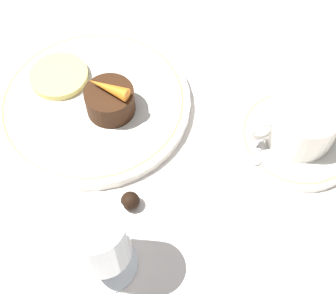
# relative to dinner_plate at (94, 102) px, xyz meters

# --- Properties ---
(ground_plane) EXTENTS (3.00, 3.00, 0.00)m
(ground_plane) POSITION_rel_dinner_plate_xyz_m (-0.01, 0.03, -0.01)
(ground_plane) COLOR white
(dinner_plate) EXTENTS (0.26, 0.26, 0.01)m
(dinner_plate) POSITION_rel_dinner_plate_xyz_m (0.00, 0.00, 0.00)
(dinner_plate) COLOR white
(dinner_plate) RESTS_ON ground_plane
(saucer) EXTENTS (0.15, 0.15, 0.01)m
(saucer) POSITION_rel_dinner_plate_xyz_m (-0.24, 0.13, -0.00)
(saucer) COLOR white
(saucer) RESTS_ON ground_plane
(coffee_cup) EXTENTS (0.12, 0.09, 0.05)m
(coffee_cup) POSITION_rel_dinner_plate_xyz_m (-0.23, 0.13, 0.03)
(coffee_cup) COLOR white
(coffee_cup) RESTS_ON saucer
(spoon) EXTENTS (0.07, 0.09, 0.00)m
(spoon) POSITION_rel_dinner_plate_xyz_m (-0.19, 0.13, 0.00)
(spoon) COLOR silver
(spoon) RESTS_ON saucer
(wine_glass) EXTENTS (0.07, 0.07, 0.12)m
(wine_glass) POSITION_rel_dinner_plate_xyz_m (0.04, 0.22, 0.06)
(wine_glass) COLOR silver
(wine_glass) RESTS_ON ground_plane
(dessert_cake) EXTENTS (0.06, 0.06, 0.04)m
(dessert_cake) POSITION_rel_dinner_plate_xyz_m (-0.02, 0.02, 0.02)
(dessert_cake) COLOR #381E0F
(dessert_cake) RESTS_ON dinner_plate
(carrot_garnish) EXTENTS (0.05, 0.05, 0.02)m
(carrot_garnish) POSITION_rel_dinner_plate_xyz_m (-0.02, 0.02, 0.05)
(carrot_garnish) COLOR orange
(carrot_garnish) RESTS_ON dessert_cake
(pineapple_slice) EXTENTS (0.08, 0.08, 0.01)m
(pineapple_slice) POSITION_rel_dinner_plate_xyz_m (0.04, -0.05, 0.01)
(pineapple_slice) COLOR #EFE075
(pineapple_slice) RESTS_ON dinner_plate
(chocolate_truffle) EXTENTS (0.02, 0.02, 0.02)m
(chocolate_truffle) POSITION_rel_dinner_plate_xyz_m (-0.01, 0.16, 0.00)
(chocolate_truffle) COLOR black
(chocolate_truffle) RESTS_ON ground_plane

